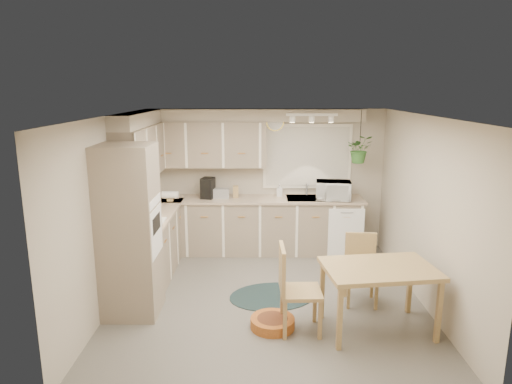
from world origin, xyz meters
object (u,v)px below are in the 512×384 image
dining_table (377,298)px  chair_left (301,289)px  pet_bed (273,323)px  microwave (333,188)px  braided_rug (272,296)px  chair_back (362,271)px

dining_table → chair_left: 0.89m
chair_left → pet_bed: 0.55m
microwave → chair_left: bearing=-100.2°
braided_rug → pet_bed: size_ratio=2.22×
dining_table → chair_back: bearing=93.2°
chair_back → microwave: bearing=-82.4°
pet_bed → microwave: (1.06, 2.46, 1.07)m
dining_table → braided_rug: size_ratio=1.07×
dining_table → pet_bed: dining_table is taller
microwave → chair_back: bearing=-80.6°
dining_table → chair_left: chair_left is taller
dining_table → pet_bed: 1.24m
chair_back → braided_rug: chair_back is taller
braided_rug → pet_bed: (-0.02, -0.81, 0.05)m
dining_table → microwave: (-0.13, 2.49, 0.74)m
dining_table → microwave: bearing=93.1°
braided_rug → microwave: bearing=57.6°
braided_rug → microwave: 2.25m
braided_rug → pet_bed: pet_bed is taller
chair_back → pet_bed: (-1.16, -0.64, -0.39)m
dining_table → braided_rug: bearing=144.3°
microwave → dining_table: bearing=-80.6°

